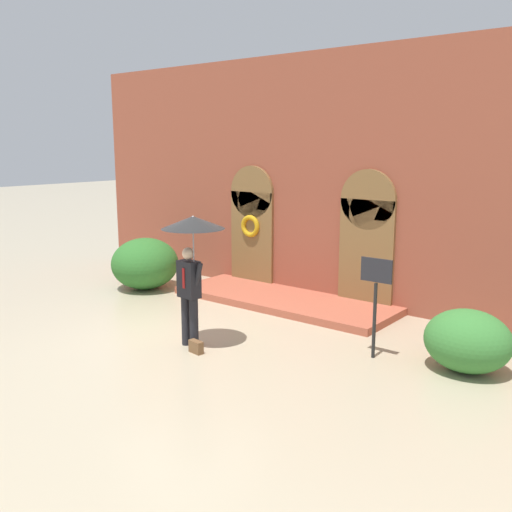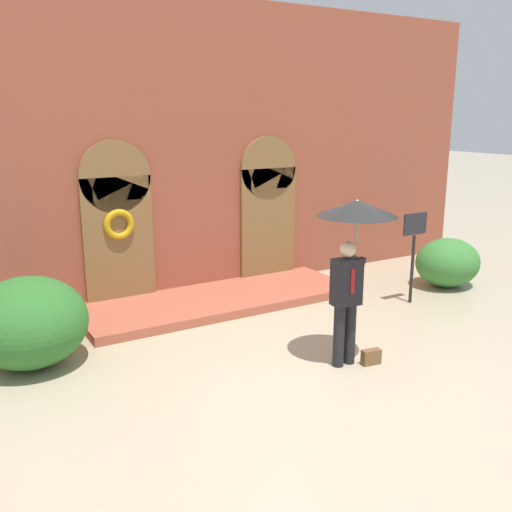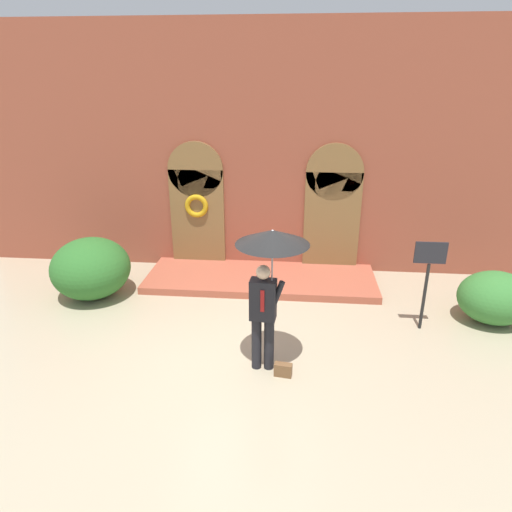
{
  "view_description": "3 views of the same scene",
  "coord_description": "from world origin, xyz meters",
  "px_view_note": "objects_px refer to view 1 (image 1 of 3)",
  "views": [
    {
      "loc": [
        7.3,
        -7.15,
        3.56
      ],
      "look_at": [
        0.15,
        1.87,
        1.3
      ],
      "focal_mm": 40.0,
      "sensor_mm": 36.0,
      "label": 1
    },
    {
      "loc": [
        -4.61,
        -6.09,
        3.49
      ],
      "look_at": [
        0.0,
        1.71,
        1.22
      ],
      "focal_mm": 40.0,
      "sensor_mm": 36.0,
      "label": 2
    },
    {
      "loc": [
        0.78,
        -6.47,
        4.42
      ],
      "look_at": [
        0.04,
        1.46,
        1.27
      ],
      "focal_mm": 32.0,
      "sensor_mm": 36.0,
      "label": 3
    }
  ],
  "objects_px": {
    "person_with_umbrella": "(192,242)",
    "shrub_right": "(468,341)",
    "sign_post": "(376,291)",
    "shrub_left": "(145,264)",
    "handbag": "(196,347)"
  },
  "relations": [
    {
      "from": "person_with_umbrella",
      "to": "shrub_right",
      "type": "distance_m",
      "value": 4.81
    },
    {
      "from": "handbag",
      "to": "sign_post",
      "type": "bearing_deg",
      "value": 42.03
    },
    {
      "from": "shrub_left",
      "to": "shrub_right",
      "type": "relative_size",
      "value": 1.22
    },
    {
      "from": "sign_post",
      "to": "shrub_right",
      "type": "relative_size",
      "value": 1.25
    },
    {
      "from": "handbag",
      "to": "shrub_left",
      "type": "relative_size",
      "value": 0.17
    },
    {
      "from": "person_with_umbrella",
      "to": "sign_post",
      "type": "distance_m",
      "value": 3.23
    },
    {
      "from": "sign_post",
      "to": "person_with_umbrella",
      "type": "bearing_deg",
      "value": -151.13
    },
    {
      "from": "sign_post",
      "to": "shrub_left",
      "type": "xyz_separation_m",
      "value": [
        -6.68,
        0.75,
        -0.52
      ]
    },
    {
      "from": "handbag",
      "to": "sign_post",
      "type": "distance_m",
      "value": 3.22
    },
    {
      "from": "person_with_umbrella",
      "to": "shrub_left",
      "type": "relative_size",
      "value": 1.41
    },
    {
      "from": "handbag",
      "to": "sign_post",
      "type": "relative_size",
      "value": 0.16
    },
    {
      "from": "shrub_left",
      "to": "shrub_right",
      "type": "height_order",
      "value": "shrub_left"
    },
    {
      "from": "handbag",
      "to": "shrub_right",
      "type": "bearing_deg",
      "value": 35.86
    },
    {
      "from": "person_with_umbrella",
      "to": "shrub_right",
      "type": "bearing_deg",
      "value": 24.59
    },
    {
      "from": "handbag",
      "to": "sign_post",
      "type": "height_order",
      "value": "sign_post"
    }
  ]
}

